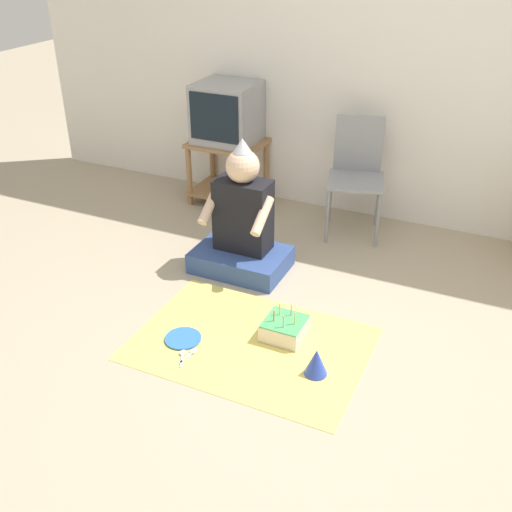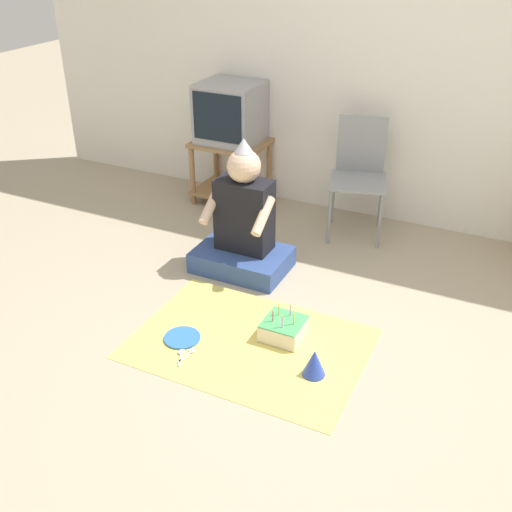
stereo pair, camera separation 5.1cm
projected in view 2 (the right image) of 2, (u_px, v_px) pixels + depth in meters
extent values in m
plane|color=tan|center=(299.00, 369.00, 3.17)|extent=(16.00, 16.00, 0.00)
cube|color=white|center=(417.00, 52.00, 4.14)|extent=(6.40, 0.06, 2.55)
cube|color=#997047|center=(231.00, 143.00, 4.82)|extent=(0.58, 0.46, 0.03)
cube|color=#997047|center=(232.00, 190.00, 5.02)|extent=(0.58, 0.46, 0.02)
cylinder|color=#997047|center=(192.00, 174.00, 4.88)|extent=(0.04, 0.04, 0.52)
cylinder|color=#997047|center=(248.00, 185.00, 4.69)|extent=(0.04, 0.04, 0.52)
cylinder|color=#997047|center=(216.00, 159.00, 5.19)|extent=(0.04, 0.04, 0.52)
cylinder|color=#997047|center=(269.00, 168.00, 5.00)|extent=(0.04, 0.04, 0.52)
cube|color=#99999E|center=(230.00, 112.00, 4.70)|extent=(0.47, 0.43, 0.46)
cube|color=black|center=(217.00, 118.00, 4.53)|extent=(0.41, 0.01, 0.36)
cube|color=gray|center=(358.00, 182.00, 4.31)|extent=(0.49, 0.49, 0.02)
cube|color=gray|center=(362.00, 145.00, 4.37)|extent=(0.35, 0.11, 0.43)
cylinder|color=gray|center=(329.00, 217.00, 4.29)|extent=(0.02, 0.02, 0.43)
cylinder|color=gray|center=(380.00, 221.00, 4.23)|extent=(0.02, 0.02, 0.43)
cylinder|color=gray|center=(333.00, 197.00, 4.60)|extent=(0.02, 0.02, 0.43)
cylinder|color=gray|center=(381.00, 200.00, 4.54)|extent=(0.02, 0.02, 0.43)
cube|color=#334C8C|center=(242.00, 259.00, 4.05)|extent=(0.62, 0.43, 0.14)
cube|color=black|center=(244.00, 215.00, 3.93)|extent=(0.36, 0.20, 0.49)
sphere|color=beige|center=(244.00, 166.00, 3.76)|extent=(0.22, 0.22, 0.22)
cone|color=silver|center=(244.00, 145.00, 3.69)|extent=(0.12, 0.12, 0.09)
cylinder|color=beige|center=(211.00, 205.00, 3.88)|extent=(0.06, 0.26, 0.21)
cylinder|color=beige|center=(263.00, 216.00, 3.73)|extent=(0.06, 0.26, 0.21)
cube|color=#EAD666|center=(249.00, 343.00, 3.36)|extent=(1.29, 0.90, 0.01)
cube|color=#F4E0C6|center=(284.00, 329.00, 3.39)|extent=(0.23, 0.23, 0.10)
cube|color=#4CB266|center=(284.00, 321.00, 3.37)|extent=(0.22, 0.22, 0.01)
cylinder|color=yellow|center=(294.00, 320.00, 3.32)|extent=(0.01, 0.01, 0.07)
sphere|color=#FFCC4C|center=(294.00, 314.00, 3.30)|extent=(0.01, 0.01, 0.01)
cylinder|color=#E58CCC|center=(290.00, 311.00, 3.39)|extent=(0.01, 0.01, 0.07)
sphere|color=#FFCC4C|center=(291.00, 305.00, 3.37)|extent=(0.01, 0.01, 0.01)
cylinder|color=yellow|center=(279.00, 311.00, 3.40)|extent=(0.01, 0.01, 0.07)
sphere|color=#FFCC4C|center=(279.00, 304.00, 3.38)|extent=(0.01, 0.01, 0.01)
cylinder|color=#EA4C4C|center=(273.00, 317.00, 3.35)|extent=(0.01, 0.01, 0.07)
sphere|color=#FFCC4C|center=(273.00, 310.00, 3.33)|extent=(0.01, 0.01, 0.01)
cylinder|color=#E58CCC|center=(282.00, 323.00, 3.30)|extent=(0.01, 0.01, 0.07)
sphere|color=#FFCC4C|center=(282.00, 317.00, 3.27)|extent=(0.01, 0.01, 0.01)
cone|color=blue|center=(314.00, 362.00, 3.09)|extent=(0.12, 0.12, 0.15)
cylinder|color=blue|center=(182.00, 338.00, 3.39)|extent=(0.21, 0.21, 0.01)
ellipsoid|color=white|center=(192.00, 350.00, 3.29)|extent=(0.04, 0.05, 0.01)
cube|color=white|center=(184.00, 357.00, 3.24)|extent=(0.02, 0.10, 0.01)
ellipsoid|color=white|center=(182.00, 352.00, 3.28)|extent=(0.04, 0.05, 0.01)
cube|color=white|center=(180.00, 360.00, 3.22)|extent=(0.05, 0.10, 0.01)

